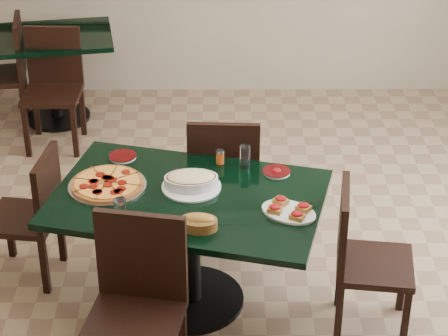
{
  "coord_description": "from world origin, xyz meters",
  "views": [
    {
      "loc": [
        -0.13,
        -4.48,
        3.33
      ],
      "look_at": [
        -0.11,
        0.0,
        0.76
      ],
      "focal_mm": 70.0,
      "sensor_mm": 36.0,
      "label": 1
    }
  ],
  "objects_px": {
    "back_table": "(52,61)",
    "bread_basket": "(199,222)",
    "chair_near": "(137,299)",
    "back_chair_near": "(53,81)",
    "bruschetta_platter": "(289,209)",
    "main_table": "(189,223)",
    "back_chair_left": "(8,67)",
    "chair_right": "(361,253)",
    "pepperoni_pizza": "(107,184)",
    "chair_left": "(34,210)",
    "lasagna_casserole": "(191,181)",
    "chair_far": "(224,174)"
  },
  "relations": [
    {
      "from": "lasagna_casserole",
      "to": "back_chair_near",
      "type": "bearing_deg",
      "value": 116.77
    },
    {
      "from": "back_table",
      "to": "chair_right",
      "type": "bearing_deg",
      "value": -61.03
    },
    {
      "from": "bruschetta_platter",
      "to": "chair_near",
      "type": "bearing_deg",
      "value": -114.95
    },
    {
      "from": "chair_right",
      "to": "pepperoni_pizza",
      "type": "relative_size",
      "value": 2.03
    },
    {
      "from": "back_chair_left",
      "to": "lasagna_casserole",
      "type": "xyz_separation_m",
      "value": [
        1.55,
        -2.27,
        0.28
      ]
    },
    {
      "from": "chair_left",
      "to": "chair_near",
      "type": "bearing_deg",
      "value": 44.22
    },
    {
      "from": "back_chair_left",
      "to": "pepperoni_pizza",
      "type": "relative_size",
      "value": 2.07
    },
    {
      "from": "bread_basket",
      "to": "bruschetta_platter",
      "type": "bearing_deg",
      "value": 23.71
    },
    {
      "from": "back_table",
      "to": "chair_far",
      "type": "height_order",
      "value": "chair_far"
    },
    {
      "from": "pepperoni_pizza",
      "to": "bread_basket",
      "type": "relative_size",
      "value": 2.1
    },
    {
      "from": "back_chair_left",
      "to": "bread_basket",
      "type": "bearing_deg",
      "value": 22.02
    },
    {
      "from": "chair_right",
      "to": "pepperoni_pizza",
      "type": "height_order",
      "value": "chair_right"
    },
    {
      "from": "main_table",
      "to": "back_table",
      "type": "xyz_separation_m",
      "value": [
        -1.19,
        2.47,
        -0.04
      ]
    },
    {
      "from": "main_table",
      "to": "bread_basket",
      "type": "relative_size",
      "value": 7.96
    },
    {
      "from": "main_table",
      "to": "bruschetta_platter",
      "type": "relative_size",
      "value": 4.44
    },
    {
      "from": "chair_right",
      "to": "chair_near",
      "type": "bearing_deg",
      "value": 119.2
    },
    {
      "from": "chair_left",
      "to": "back_table",
      "type": "bearing_deg",
      "value": -165.56
    },
    {
      "from": "chair_right",
      "to": "back_table",
      "type": "bearing_deg",
      "value": 46.36
    },
    {
      "from": "bread_basket",
      "to": "chair_near",
      "type": "bearing_deg",
      "value": -123.73
    },
    {
      "from": "main_table",
      "to": "lasagna_casserole",
      "type": "relative_size",
      "value": 4.98
    },
    {
      "from": "back_table",
      "to": "back_chair_near",
      "type": "bearing_deg",
      "value": -89.27
    },
    {
      "from": "back_chair_near",
      "to": "lasagna_casserole",
      "type": "height_order",
      "value": "back_chair_near"
    },
    {
      "from": "back_chair_near",
      "to": "pepperoni_pizza",
      "type": "distance_m",
      "value": 2.1
    },
    {
      "from": "back_table",
      "to": "back_chair_near",
      "type": "height_order",
      "value": "back_chair_near"
    },
    {
      "from": "bread_basket",
      "to": "back_table",
      "type": "bearing_deg",
      "value": 120.83
    },
    {
      "from": "chair_left",
      "to": "back_chair_left",
      "type": "relative_size",
      "value": 0.93
    },
    {
      "from": "chair_far",
      "to": "pepperoni_pizza",
      "type": "relative_size",
      "value": 2.13
    },
    {
      "from": "chair_right",
      "to": "back_chair_near",
      "type": "xyz_separation_m",
      "value": [
        -2.08,
        2.31,
        0.01
      ]
    },
    {
      "from": "back_table",
      "to": "bread_basket",
      "type": "relative_size",
      "value": 5.13
    },
    {
      "from": "back_table",
      "to": "bread_basket",
      "type": "distance_m",
      "value": 3.09
    },
    {
      "from": "main_table",
      "to": "back_chair_left",
      "type": "relative_size",
      "value": 1.83
    },
    {
      "from": "back_table",
      "to": "chair_left",
      "type": "distance_m",
      "value": 2.21
    },
    {
      "from": "chair_near",
      "to": "bread_basket",
      "type": "xyz_separation_m",
      "value": [
        0.31,
        0.36,
        0.22
      ]
    },
    {
      "from": "chair_near",
      "to": "back_chair_left",
      "type": "distance_m",
      "value": 3.32
    },
    {
      "from": "main_table",
      "to": "back_chair_left",
      "type": "bearing_deg",
      "value": 137.39
    },
    {
      "from": "chair_far",
      "to": "back_chair_near",
      "type": "height_order",
      "value": "chair_far"
    },
    {
      "from": "chair_far",
      "to": "back_chair_near",
      "type": "bearing_deg",
      "value": -45.09
    },
    {
      "from": "chair_left",
      "to": "pepperoni_pizza",
      "type": "xyz_separation_m",
      "value": [
        0.48,
        -0.17,
        0.29
      ]
    },
    {
      "from": "main_table",
      "to": "back_chair_left",
      "type": "xyz_separation_m",
      "value": [
        -1.53,
        2.36,
        -0.05
      ]
    },
    {
      "from": "back_table",
      "to": "bruschetta_platter",
      "type": "bearing_deg",
      "value": -66.3
    },
    {
      "from": "main_table",
      "to": "chair_far",
      "type": "bearing_deg",
      "value": 85.27
    },
    {
      "from": "back_chair_near",
      "to": "back_chair_left",
      "type": "relative_size",
      "value": 1.01
    },
    {
      "from": "chair_left",
      "to": "bruschetta_platter",
      "type": "xyz_separation_m",
      "value": [
        1.5,
        -0.46,
        0.29
      ]
    },
    {
      "from": "bruschetta_platter",
      "to": "main_table",
      "type": "bearing_deg",
      "value": -166.11
    },
    {
      "from": "bread_basket",
      "to": "chair_far",
      "type": "bearing_deg",
      "value": 88.13
    },
    {
      "from": "bruschetta_platter",
      "to": "back_chair_near",
      "type": "bearing_deg",
      "value": 158.75
    },
    {
      "from": "back_table",
      "to": "lasagna_casserole",
      "type": "relative_size",
      "value": 3.21
    },
    {
      "from": "chair_right",
      "to": "bread_basket",
      "type": "distance_m",
      "value": 0.94
    },
    {
      "from": "chair_far",
      "to": "chair_right",
      "type": "height_order",
      "value": "chair_far"
    },
    {
      "from": "back_table",
      "to": "lasagna_casserole",
      "type": "distance_m",
      "value": 2.69
    }
  ]
}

